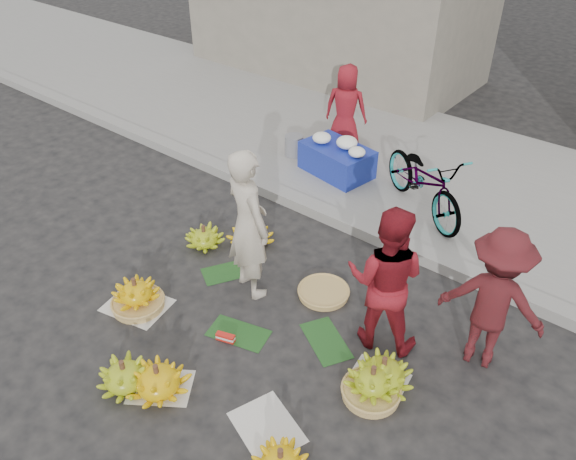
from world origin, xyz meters
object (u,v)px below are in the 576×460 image
Objects in this scene: banana_bunch_4 at (372,384)px; banana_bunch_0 at (137,295)px; vendor_cream at (248,224)px; bicycle at (424,180)px; flower_table at (337,158)px.

banana_bunch_0 is at bearing -167.66° from banana_bunch_4.
banana_bunch_0 is 1.11× the size of banana_bunch_4.
vendor_cream is 0.99× the size of bicycle.
flower_table is at bearing 116.27° from bicycle.
banana_bunch_4 is (2.71, 0.59, -0.01)m from banana_bunch_0.
bicycle reaches higher than flower_table.
banana_bunch_4 is at bearing -40.46° from flower_table.
bicycle is (-1.10, 3.04, 0.43)m from banana_bunch_4.
banana_bunch_4 is at bearing -128.18° from bicycle.
banana_bunch_4 is 3.26m from bicycle.
flower_table is at bearing 129.29° from banana_bunch_4.
vendor_cream is (-1.94, 0.46, 0.74)m from banana_bunch_4.
vendor_cream reaches higher than banana_bunch_0.
vendor_cream is 2.86m from flower_table.
banana_bunch_0 is at bearing -171.99° from bicycle.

